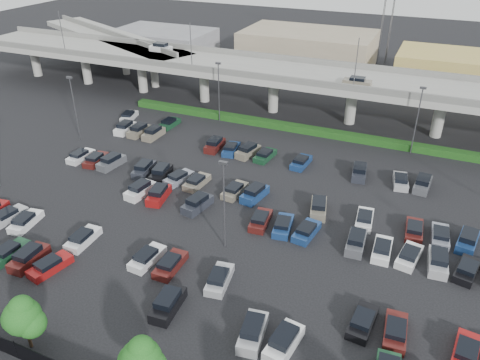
% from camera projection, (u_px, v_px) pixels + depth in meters
% --- Properties ---
extents(ground, '(280.00, 280.00, 0.00)m').
position_uv_depth(ground, '(253.00, 209.00, 56.98)').
color(ground, black).
extents(overpass, '(150.00, 13.00, 15.80)m').
position_uv_depth(overpass, '(323.00, 80.00, 79.24)').
color(overpass, gray).
rests_on(overpass, ground).
extents(on_ramp, '(50.93, 30.13, 8.80)m').
position_uv_depth(on_ramp, '(112.00, 39.00, 106.09)').
color(on_ramp, gray).
rests_on(on_ramp, ground).
extents(hedge, '(66.00, 1.60, 1.10)m').
position_uv_depth(hedge, '(310.00, 130.00, 76.70)').
color(hedge, '#113B12').
rests_on(hedge, ground).
extents(tree_row, '(65.07, 3.66, 5.94)m').
position_uv_depth(tree_row, '(125.00, 354.00, 33.80)').
color(tree_row, '#332316').
rests_on(tree_row, ground).
extents(parked_cars, '(63.23, 41.69, 1.67)m').
position_uv_depth(parked_cars, '(238.00, 214.00, 54.93)').
color(parked_cars, black).
rests_on(parked_cars, ground).
extents(light_poles, '(66.90, 48.38, 10.30)m').
position_uv_depth(light_poles, '(228.00, 151.00, 56.95)').
color(light_poles, '#48484D').
rests_on(light_poles, ground).
extents(distant_buildings, '(138.00, 24.00, 9.00)m').
position_uv_depth(distant_buildings, '(414.00, 63.00, 100.28)').
color(distant_buildings, slate).
rests_on(distant_buildings, ground).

